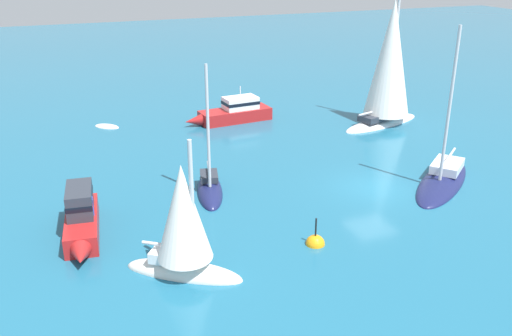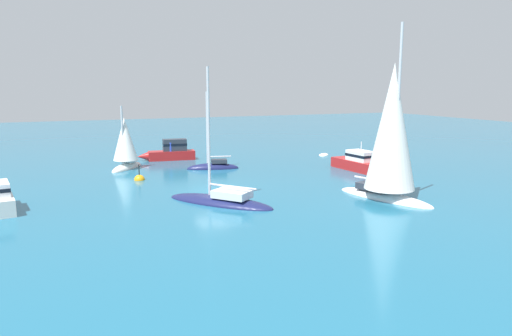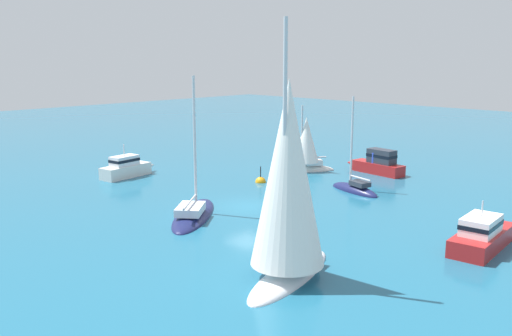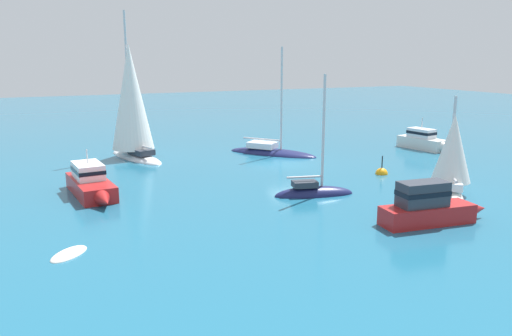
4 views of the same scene
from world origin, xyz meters
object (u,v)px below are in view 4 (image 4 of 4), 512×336
(powerboat, at_px, (91,183))
(motor_cruiser, at_px, (430,207))
(sailboat, at_px, (313,193))
(sloop, at_px, (271,152))
(skiff, at_px, (69,254))
(yacht, at_px, (452,161))
(ketch, at_px, (132,105))
(channel_buoy, at_px, (382,174))
(motor_cruiser_1, at_px, (424,141))

(powerboat, height_order, motor_cruiser, powerboat)
(sailboat, bearing_deg, powerboat, 169.34)
(powerboat, xyz_separation_m, motor_cruiser, (12.55, 14.54, 0.13))
(sloop, distance_m, skiff, 24.17)
(yacht, bearing_deg, sloop, 49.36)
(sloop, bearing_deg, skiff, -85.86)
(motor_cruiser, bearing_deg, sloop, 93.39)
(powerboat, xyz_separation_m, ketch, (-10.50, 4.70, 3.58))
(powerboat, xyz_separation_m, sailboat, (5.62, 12.05, -0.60))
(sloop, relative_size, yacht, 1.47)
(sailboat, relative_size, channel_buoy, 4.42)
(motor_cruiser, bearing_deg, skiff, 175.49)
(motor_cruiser, distance_m, sailboat, 7.40)
(sloop, height_order, skiff, sloop)
(powerboat, distance_m, channel_buoy, 19.53)
(ketch, bearing_deg, sailboat, -171.33)
(ketch, xyz_separation_m, yacht, (19.46, 14.81, -2.24))
(motor_cruiser, height_order, ketch, ketch)
(powerboat, bearing_deg, ketch, 150.76)
(motor_cruiser, height_order, sloop, sloop)
(motor_cruiser, relative_size, ketch, 0.50)
(powerboat, bearing_deg, motor_cruiser, 44.06)
(ketch, distance_m, channel_buoy, 20.27)
(powerboat, distance_m, motor_cruiser_1, 29.14)
(sailboat, relative_size, ketch, 0.63)
(ketch, bearing_deg, yacht, -158.55)
(powerboat, bearing_deg, sloop, 109.45)
(powerboat, xyz_separation_m, yacht, (8.96, 19.51, 1.34))
(skiff, bearing_deg, motor_cruiser_1, 155.28)
(powerboat, height_order, skiff, powerboat)
(sailboat, relative_size, sloop, 0.82)
(sailboat, bearing_deg, yacht, -9.71)
(motor_cruiser, bearing_deg, powerboat, 145.73)
(motor_cruiser, relative_size, sloop, 0.65)
(sailboat, distance_m, ketch, 18.21)
(motor_cruiser, xyz_separation_m, channel_buoy, (-9.67, 4.76, -0.86))
(powerboat, xyz_separation_m, sloop, (-7.14, 15.62, -0.60))
(powerboat, height_order, motor_cruiser_1, motor_cruiser_1)
(ketch, height_order, skiff, ketch)
(skiff, height_order, channel_buoy, channel_buoy)
(ketch, xyz_separation_m, motor_cruiser_1, (7.12, 24.25, -3.55))
(sailboat, xyz_separation_m, sloop, (-12.77, 3.57, 0.01))
(channel_buoy, bearing_deg, motor_cruiser_1, 122.97)
(powerboat, bearing_deg, sailboat, 59.85)
(powerboat, distance_m, ketch, 12.05)
(sloop, bearing_deg, powerboat, -104.16)
(ketch, bearing_deg, skiff, 145.23)
(yacht, height_order, channel_buoy, yacht)
(motor_cruiser, distance_m, motor_cruiser_1, 21.48)
(sloop, bearing_deg, motor_cruiser_1, 35.51)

